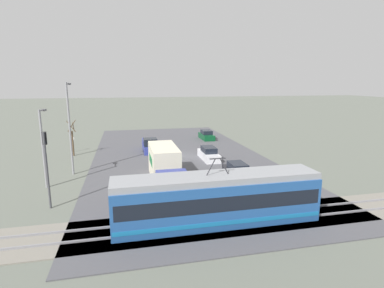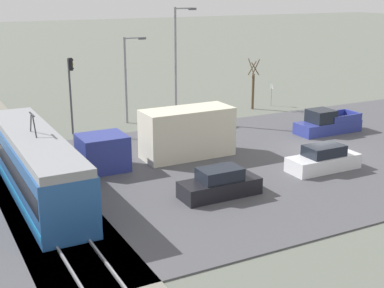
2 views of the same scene
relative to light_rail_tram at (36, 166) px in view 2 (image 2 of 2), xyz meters
name	(u,v)px [view 2 (image 2 of 2)]	position (x,y,z in m)	size (l,w,h in m)	color
ground_plane	(320,151)	(-0.77, -19.25, -1.72)	(320.00, 320.00, 0.00)	#60665B
road_surface	(320,150)	(-0.77, -19.25, -1.68)	(21.34, 46.78, 0.08)	#4C4C51
rail_bed	(42,199)	(-0.77, 0.00, -1.68)	(55.48, 4.40, 0.22)	gray
light_rail_tram	(36,166)	(0.00, 0.00, 0.00)	(13.91, 2.74, 4.52)	#235193
box_truck	(168,137)	(2.27, -8.95, -0.14)	(2.55, 10.35, 3.26)	navy
pickup_truck	(327,124)	(2.59, -22.78, -0.93)	(1.94, 5.33, 1.89)	navy
sedan_car_1	(323,160)	(-4.13, -16.58, -0.99)	(1.78, 4.69, 1.59)	silver
sedan_car_2	(220,184)	(-4.86, -8.68, -0.99)	(1.75, 4.46, 1.59)	black
traffic_light_pole	(71,86)	(11.68, -5.27, 2.06)	(0.28, 0.47, 5.90)	#47474C
street_tree	(253,86)	(12.64, -22.62, 0.41)	(1.11, 0.92, 4.70)	brown
street_lamp_near_crossing	(177,58)	(11.36, -14.17, 3.66)	(0.36, 1.95, 9.49)	gray
street_lamp_mid_block	(128,73)	(13.11, -10.48, 2.46)	(0.36, 1.95, 7.15)	gray
no_parking_sign	(272,93)	(12.99, -25.02, -0.44)	(0.32, 0.08, 2.09)	gray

